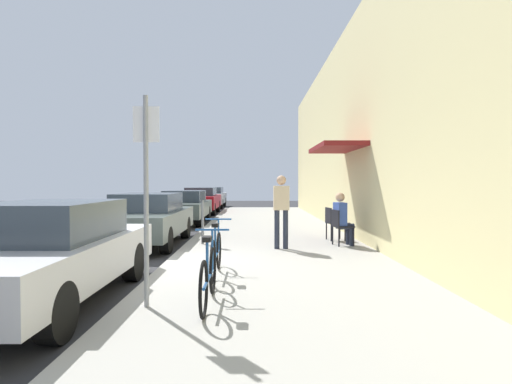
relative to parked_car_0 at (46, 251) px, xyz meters
The scene contains 16 objects.
ground_plane 2.55m from the parked_car_0, 63.32° to the left, with size 60.00×60.00×0.00m, color #2D2D30.
sidewalk_slab 5.40m from the parked_car_0, 51.35° to the left, with size 4.50×32.00×0.12m, color #9E9B93.
building_facade 7.52m from the parked_car_0, 36.15° to the left, with size 1.40×32.00×6.33m.
parked_car_0 is the anchor object (origin of this frame).
parked_car_1 5.37m from the parked_car_0, 90.00° to the left, with size 1.80×4.40×1.37m.
parked_car_2 11.26m from the parked_car_0, 90.00° to the left, with size 1.80×4.40×1.33m.
parked_car_3 16.58m from the parked_car_0, 90.00° to the left, with size 1.80×4.40×1.39m.
parked_car_4 21.78m from the parked_car_0, 90.00° to the left, with size 1.80×4.40×1.36m.
parking_meter 4.97m from the parked_car_0, 71.81° to the left, with size 0.12×0.10×1.32m.
street_sign 1.84m from the parked_car_0, 19.60° to the right, with size 0.32×0.06×2.60m.
bicycle_0 2.32m from the parked_car_0, 11.56° to the right, with size 0.46×1.71×0.90m.
bicycle_1 2.51m from the parked_car_0, 28.33° to the left, with size 0.46×1.71×0.90m.
cafe_chair_0 6.64m from the parked_car_0, 42.07° to the left, with size 0.52×0.52×0.87m.
seated_patron_0 6.69m from the parked_car_0, 41.81° to the left, with size 0.49×0.43×1.29m.
cafe_chair_1 7.29m from the parked_car_0, 47.42° to the left, with size 0.50×0.50×0.87m.
pedestrian_standing 5.27m from the parked_car_0, 48.78° to the left, with size 0.36×0.22×1.70m.
Camera 1 is at (1.72, -7.84, 1.65)m, focal length 29.19 mm.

